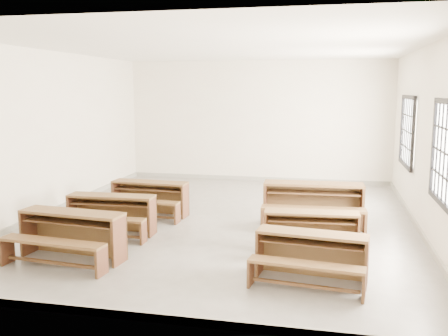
% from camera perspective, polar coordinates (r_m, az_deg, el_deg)
% --- Properties ---
extents(room, '(8.50, 8.50, 3.20)m').
position_cam_1_polar(room, '(9.15, 0.55, 7.06)').
color(room, gray).
rests_on(room, ground).
extents(desk_set_0, '(1.64, 0.97, 0.71)m').
position_cam_1_polar(desk_set_0, '(7.60, -17.13, -7.01)').
color(desk_set_0, brown).
rests_on(desk_set_0, ground).
extents(desk_set_1, '(1.51, 0.82, 0.67)m').
position_cam_1_polar(desk_set_1, '(8.74, -12.84, -4.88)').
color(desk_set_1, brown).
rests_on(desk_set_1, ground).
extents(desk_set_2, '(1.53, 0.84, 0.67)m').
position_cam_1_polar(desk_set_2, '(9.85, -8.55, -3.17)').
color(desk_set_2, brown).
rests_on(desk_set_2, ground).
extents(desk_set_3, '(1.50, 0.90, 0.64)m').
position_cam_1_polar(desk_set_3, '(6.58, 9.91, -9.59)').
color(desk_set_3, brown).
rests_on(desk_set_3, ground).
extents(desk_set_4, '(1.45, 0.82, 0.63)m').
position_cam_1_polar(desk_set_4, '(7.67, 9.93, -6.92)').
color(desk_set_4, brown).
rests_on(desk_set_4, ground).
extents(desk_set_5, '(1.80, 0.99, 0.79)m').
position_cam_1_polar(desk_set_5, '(9.09, 10.14, -3.79)').
color(desk_set_5, brown).
rests_on(desk_set_5, ground).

